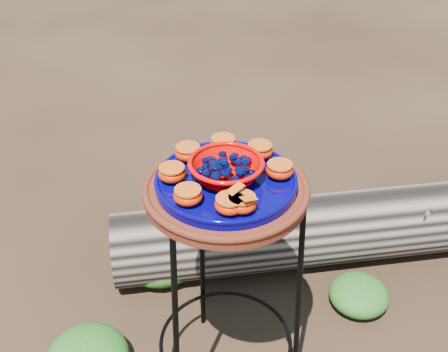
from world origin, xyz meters
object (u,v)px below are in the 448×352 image
object	(u,v)px
cobalt_plate	(226,182)
red_bowl	(226,170)
plant_stand	(226,295)
driftwood_log	(307,231)
terracotta_saucer	(226,191)

from	to	relation	value
cobalt_plate	red_bowl	world-z (taller)	red_bowl
plant_stand	driftwood_log	size ratio (longest dim) A/B	0.47
plant_stand	cobalt_plate	size ratio (longest dim) A/B	2.00
plant_stand	terracotta_saucer	world-z (taller)	terracotta_saucer
cobalt_plate	driftwood_log	xyz separation A→B (m)	(0.49, 0.39, -0.61)
cobalt_plate	red_bowl	xyz separation A→B (m)	(0.00, 0.00, 0.04)
plant_stand	driftwood_log	world-z (taller)	plant_stand
terracotta_saucer	red_bowl	distance (m)	0.06
cobalt_plate	terracotta_saucer	bearing A→B (deg)	0.00
plant_stand	cobalt_plate	xyz separation A→B (m)	(0.00, 0.00, 0.39)
plant_stand	red_bowl	distance (m)	0.43
cobalt_plate	plant_stand	bearing A→B (deg)	0.00
driftwood_log	terracotta_saucer	bearing A→B (deg)	-141.43
plant_stand	terracotta_saucer	size ratio (longest dim) A/B	1.71
red_bowl	terracotta_saucer	bearing A→B (deg)	0.00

